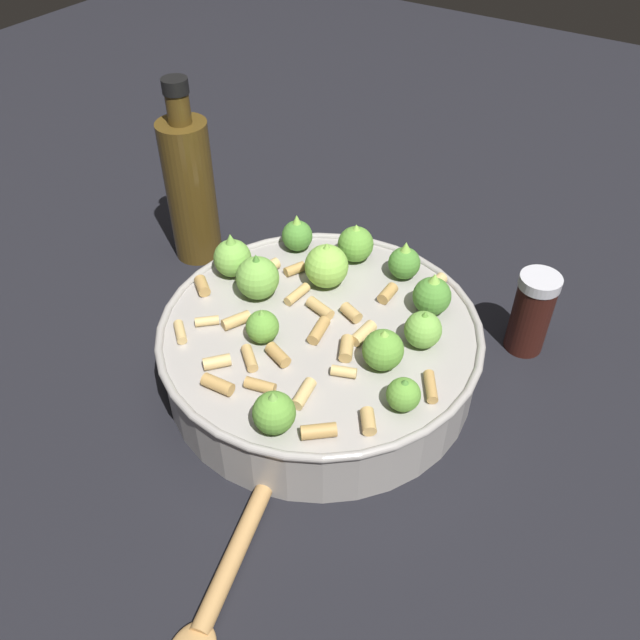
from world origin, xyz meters
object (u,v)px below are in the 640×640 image
at_px(cooking_pan, 321,343).
at_px(olive_oil_bottle, 190,187).
at_px(wooden_spoon, 231,564).
at_px(pepper_shaker, 532,313).

relative_size(cooking_pan, olive_oil_bottle, 1.41).
xyz_separation_m(cooking_pan, wooden_spoon, (-0.06, 0.23, -0.03)).
relative_size(cooking_pan, wooden_spoon, 1.44).
xyz_separation_m(cooking_pan, olive_oil_bottle, (0.25, -0.10, 0.05)).
distance_m(olive_oil_bottle, wooden_spoon, 0.46).
xyz_separation_m(cooking_pan, pepper_shaker, (-0.17, -0.16, 0.01)).
bearing_deg(wooden_spoon, olive_oil_bottle, -46.06).
distance_m(cooking_pan, olive_oil_bottle, 0.27).
bearing_deg(cooking_pan, wooden_spoon, 104.68).
relative_size(cooking_pan, pepper_shaker, 3.36).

